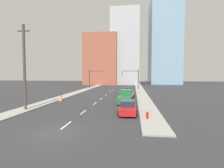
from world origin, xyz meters
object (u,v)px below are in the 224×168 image
at_px(fire_hydrant, 147,116).
at_px(traffic_barrel, 60,98).
at_px(traffic_signal_left, 94,76).
at_px(sedan_white, 128,91).
at_px(utility_pole_left_near, 24,67).
at_px(sedan_tan, 129,94).
at_px(sedan_red, 128,107).
at_px(traffic_signal_right, 133,76).
at_px(pickup_truck_green, 125,97).

bearing_deg(fire_hydrant, traffic_barrel, 142.44).
relative_size(traffic_signal_left, sedan_white, 1.25).
distance_m(utility_pole_left_near, fire_hydrant, 15.75).
bearing_deg(sedan_tan, fire_hydrant, -79.63).
distance_m(utility_pole_left_near, sedan_red, 13.51).
bearing_deg(traffic_barrel, utility_pole_left_near, -99.54).
distance_m(traffic_barrel, sedan_white, 16.47).
bearing_deg(traffic_signal_left, utility_pole_left_near, -92.71).
xyz_separation_m(utility_pole_left_near, sedan_red, (12.67, -0.22, -4.69)).
xyz_separation_m(traffic_signal_left, sedan_red, (11.16, -32.03, -3.14)).
bearing_deg(fire_hydrant, utility_pole_left_near, 169.32).
bearing_deg(utility_pole_left_near, sedan_white, 58.43).
height_order(traffic_signal_right, pickup_truck_green, traffic_signal_right).
xyz_separation_m(utility_pole_left_near, pickup_truck_green, (12.06, 7.41, -4.58)).
relative_size(fire_hydrant, pickup_truck_green, 0.14).
height_order(fire_hydrant, sedan_tan, sedan_tan).
relative_size(traffic_barrel, fire_hydrant, 1.14).
bearing_deg(utility_pole_left_near, traffic_signal_left, 87.29).
bearing_deg(utility_pole_left_near, traffic_signal_right, 67.47).
xyz_separation_m(traffic_signal_left, traffic_signal_right, (11.69, 0.00, 0.00)).
height_order(traffic_signal_right, utility_pole_left_near, utility_pole_left_near).
relative_size(utility_pole_left_near, sedan_red, 2.24).
bearing_deg(traffic_signal_right, sedan_tan, -92.39).
relative_size(traffic_signal_left, sedan_red, 1.24).
relative_size(traffic_signal_left, traffic_barrel, 6.13).
xyz_separation_m(traffic_barrel, sedan_tan, (11.16, 5.97, 0.17)).
xyz_separation_m(traffic_signal_left, pickup_truck_green, (10.55, -24.39, -3.02)).
bearing_deg(traffic_signal_left, fire_hydrant, -69.14).
distance_m(sedan_red, sedan_white, 20.09).
xyz_separation_m(traffic_barrel, sedan_white, (10.93, 12.31, 0.20)).
relative_size(traffic_signal_left, traffic_signal_right, 1.00).
relative_size(traffic_signal_left, fire_hydrant, 6.95).
bearing_deg(utility_pole_left_near, sedan_red, -1.01).
bearing_deg(sedan_white, traffic_signal_right, 85.87).
height_order(traffic_signal_right, fire_hydrant, traffic_signal_right).
xyz_separation_m(traffic_signal_left, sedan_white, (10.69, -11.95, -3.16)).
distance_m(traffic_signal_right, pickup_truck_green, 24.60).
xyz_separation_m(traffic_barrel, pickup_truck_green, (10.79, -0.13, 0.34)).
relative_size(traffic_barrel, sedan_white, 0.20).
bearing_deg(sedan_red, traffic_signal_left, 108.45).
bearing_deg(sedan_red, traffic_barrel, 144.96).
relative_size(utility_pole_left_near, pickup_truck_green, 1.73).
bearing_deg(fire_hydrant, traffic_signal_right, 92.47).
bearing_deg(pickup_truck_green, utility_pole_left_near, -145.54).
bearing_deg(sedan_tan, traffic_signal_left, 123.35).
distance_m(sedan_red, pickup_truck_green, 7.66).
xyz_separation_m(traffic_barrel, sedan_red, (11.40, -7.77, 0.23)).
relative_size(pickup_truck_green, sedan_white, 1.31).
bearing_deg(fire_hydrant, sedan_white, 96.26).
xyz_separation_m(utility_pole_left_near, sedan_white, (12.20, 19.86, -4.72)).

